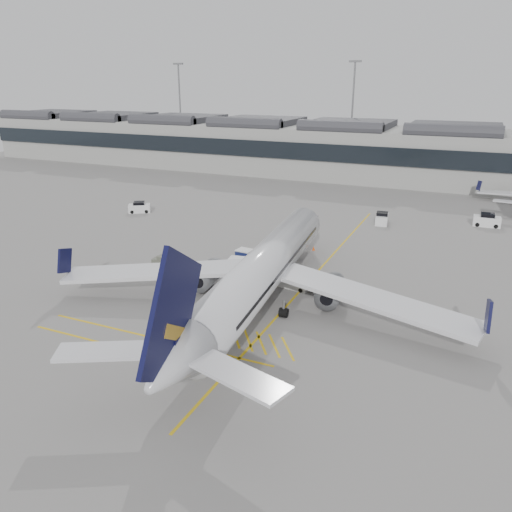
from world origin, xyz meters
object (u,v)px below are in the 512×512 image
at_px(baggage_cart_a, 245,257).
at_px(ramp_agent_a, 272,266).
at_px(belt_loader, 291,281).
at_px(ramp_agent_b, 258,273).
at_px(pushback_tug, 164,262).
at_px(airliner_main, 262,271).

bearing_deg(baggage_cart_a, ramp_agent_a, -6.25).
xyz_separation_m(belt_loader, ramp_agent_b, (-3.98, 0.18, 0.28)).
relative_size(ramp_agent_a, ramp_agent_b, 0.99).
distance_m(baggage_cart_a, ramp_agent_a, 3.91).
height_order(baggage_cart_a, ramp_agent_b, baggage_cart_a).
relative_size(ramp_agent_a, pushback_tug, 0.67).
bearing_deg(baggage_cart_a, airliner_main, -50.07).
bearing_deg(airliner_main, ramp_agent_b, 111.87).
distance_m(belt_loader, pushback_tug, 15.89).
distance_m(belt_loader, baggage_cart_a, 8.12).
relative_size(airliner_main, ramp_agent_b, 24.92).
xyz_separation_m(airliner_main, pushback_tug, (-14.78, 4.91, -2.87)).
bearing_deg(airliner_main, belt_loader, 72.91).
relative_size(baggage_cart_a, pushback_tug, 0.80).
xyz_separation_m(airliner_main, baggage_cart_a, (-6.11, 9.07, -2.39)).
height_order(airliner_main, pushback_tug, airliner_main).
distance_m(airliner_main, ramp_agent_b, 6.78).
bearing_deg(ramp_agent_b, airliner_main, 121.24).
xyz_separation_m(airliner_main, ramp_agent_a, (-2.29, 8.24, -2.60)).
distance_m(ramp_agent_b, pushback_tug, 11.92).
xyz_separation_m(belt_loader, baggage_cart_a, (-7.22, 3.68, 0.49)).
bearing_deg(pushback_tug, ramp_agent_b, -3.15).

